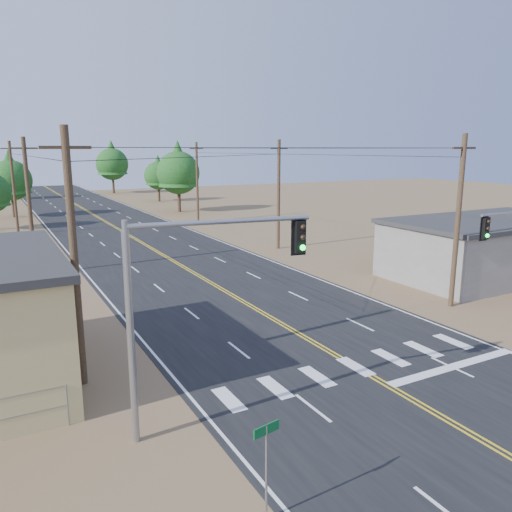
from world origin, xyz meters
TOP-DOWN VIEW (x-y plane):
  - road at (0.00, 30.00)m, footprint 15.00×200.00m
  - building_right at (19.00, 16.00)m, footprint 15.00×8.00m
  - utility_pole_left_near at (-10.50, 12.00)m, footprint 1.80×0.30m
  - utility_pole_left_mid at (-10.50, 32.00)m, footprint 1.80×0.30m
  - utility_pole_left_far at (-10.50, 52.00)m, footprint 1.80×0.30m
  - utility_pole_right_near at (10.50, 12.00)m, footprint 1.80×0.30m
  - utility_pole_right_mid at (10.50, 32.00)m, footprint 1.80×0.30m
  - utility_pole_right_far at (10.50, 52.00)m, footprint 1.80×0.30m
  - signal_mast_left at (-8.03, 6.74)m, footprint 5.98×1.19m
  - street_sign at (-7.80, 2.00)m, footprint 0.78×0.18m
  - tree_left_mid at (-10.04, 67.94)m, footprint 5.47×5.47m
  - tree_left_far at (-9.00, 95.94)m, footprint 4.99×4.99m
  - tree_right_near at (11.95, 63.00)m, footprint 6.26×6.26m
  - tree_right_mid at (14.00, 79.20)m, footprint 4.95×4.95m
  - tree_right_far at (10.68, 99.94)m, footprint 6.59×6.59m

SIDE VIEW (x-z plane):
  - road at x=0.00m, z-range 0.00..0.02m
  - street_sign at x=-7.80m, z-range 0.45..3.10m
  - building_right at x=19.00m, z-range 0.00..4.00m
  - signal_mast_left at x=-8.03m, z-range 1.27..8.39m
  - tree_right_mid at x=14.00m, z-range 0.92..9.16m
  - tree_left_far at x=-9.00m, z-range 0.93..9.25m
  - utility_pole_left_near at x=-10.50m, z-range 0.12..10.12m
  - utility_pole_left_mid at x=-10.50m, z-range 0.12..10.12m
  - utility_pole_left_far at x=-10.50m, z-range 0.12..10.12m
  - utility_pole_right_near at x=10.50m, z-range 0.12..10.12m
  - utility_pole_right_mid at x=10.50m, z-range 0.12..10.12m
  - utility_pole_right_far at x=10.50m, z-range 0.12..10.12m
  - tree_left_mid at x=-10.04m, z-range 1.02..10.13m
  - tree_right_near at x=11.95m, z-range 1.17..11.60m
  - tree_right_far at x=10.68m, z-range 1.23..12.21m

